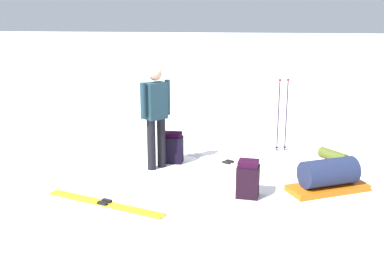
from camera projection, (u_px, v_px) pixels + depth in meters
name	position (u px, v px, depth m)	size (l,w,h in m)	color
ground_plane	(192.00, 166.00, 7.96)	(80.00, 80.00, 0.00)	white
skier_standing	(156.00, 113.00, 7.65)	(0.43, 0.43, 1.70)	black
ski_pair_near	(105.00, 203.00, 6.45)	(1.81, 0.81, 0.05)	gold
ski_pair_far	(228.00, 163.00, 8.09)	(1.54, 1.11, 0.05)	silver
backpack_large_dark	(172.00, 148.00, 8.11)	(0.39, 0.25, 0.54)	black
backpack_bright	(248.00, 179.00, 6.65)	(0.34, 0.31, 0.54)	black
ski_poles_planted_near	(283.00, 111.00, 8.65)	(0.22, 0.12, 1.36)	#26152A
gear_sled	(328.00, 176.00, 6.86)	(1.27, 0.91, 0.49)	orange
sleeping_mat_rolled	(333.00, 155.00, 8.25)	(0.18, 0.18, 0.55)	#4F5B1F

